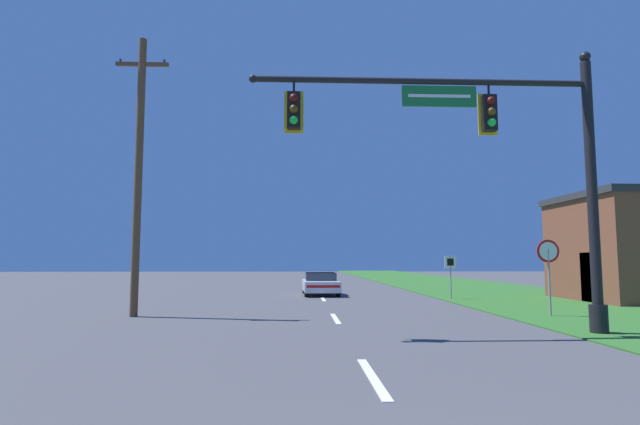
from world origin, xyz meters
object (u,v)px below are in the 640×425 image
at_px(stop_sign, 548,260).
at_px(car_ahead, 320,284).
at_px(signal_mast, 507,160).
at_px(route_sign_post, 450,267).
at_px(utility_pole_near, 139,170).

bearing_deg(stop_sign, car_ahead, 123.67).
height_order(signal_mast, route_sign_post, signal_mast).
relative_size(stop_sign, utility_pole_near, 0.26).
bearing_deg(stop_sign, signal_mast, -127.37).
xyz_separation_m(car_ahead, utility_pole_near, (-6.63, -10.13, 4.32)).
distance_m(car_ahead, utility_pole_near, 12.85).
relative_size(signal_mast, route_sign_post, 4.48).
bearing_deg(utility_pole_near, route_sign_post, 27.63).
height_order(stop_sign, route_sign_post, stop_sign).
bearing_deg(car_ahead, stop_sign, -56.33).
height_order(car_ahead, stop_sign, stop_sign).
xyz_separation_m(car_ahead, stop_sign, (7.15, -10.73, 1.26)).
relative_size(car_ahead, route_sign_post, 2.14).
relative_size(signal_mast, utility_pole_near, 0.95).
height_order(car_ahead, route_sign_post, route_sign_post).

